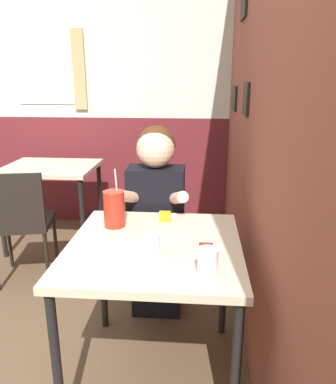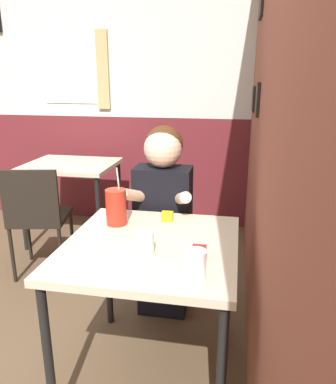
{
  "view_description": "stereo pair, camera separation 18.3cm",
  "coord_description": "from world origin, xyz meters",
  "px_view_note": "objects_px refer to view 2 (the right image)",
  "views": [
    {
      "loc": [
        0.9,
        -1.22,
        1.49
      ],
      "look_at": [
        0.75,
        0.53,
        0.95
      ],
      "focal_mm": 35.0,
      "sensor_mm": 36.0,
      "label": 1
    },
    {
      "loc": [
        1.08,
        -1.19,
        1.49
      ],
      "look_at": [
        0.75,
        0.53,
        0.95
      ],
      "focal_mm": 35.0,
      "sensor_mm": 36.0,
      "label": 2
    }
  ],
  "objects_px": {
    "main_table": "(151,258)",
    "chair_near_window": "(37,213)",
    "cocktail_pitcher": "(116,207)",
    "person_seated": "(163,216)",
    "background_table": "(71,173)"
  },
  "relations": [
    {
      "from": "chair_near_window",
      "to": "person_seated",
      "type": "bearing_deg",
      "value": -26.7
    },
    {
      "from": "main_table",
      "to": "chair_near_window",
      "type": "distance_m",
      "value": 1.37
    },
    {
      "from": "main_table",
      "to": "person_seated",
      "type": "bearing_deg",
      "value": 95.65
    },
    {
      "from": "main_table",
      "to": "background_table",
      "type": "xyz_separation_m",
      "value": [
        -1.09,
        1.51,
        -0.02
      ]
    },
    {
      "from": "chair_near_window",
      "to": "person_seated",
      "type": "distance_m",
      "value": 1.06
    },
    {
      "from": "main_table",
      "to": "cocktail_pitcher",
      "type": "relative_size",
      "value": 2.7
    },
    {
      "from": "background_table",
      "to": "chair_near_window",
      "type": "relative_size",
      "value": 0.9
    },
    {
      "from": "main_table",
      "to": "chair_near_window",
      "type": "height_order",
      "value": "chair_near_window"
    },
    {
      "from": "chair_near_window",
      "to": "cocktail_pitcher",
      "type": "xyz_separation_m",
      "value": [
        0.84,
        -0.65,
        0.33
      ]
    },
    {
      "from": "background_table",
      "to": "cocktail_pitcher",
      "type": "bearing_deg",
      "value": -56.64
    },
    {
      "from": "cocktail_pitcher",
      "to": "background_table",
      "type": "bearing_deg",
      "value": 123.36
    },
    {
      "from": "main_table",
      "to": "person_seated",
      "type": "distance_m",
      "value": 0.57
    },
    {
      "from": "background_table",
      "to": "cocktail_pitcher",
      "type": "relative_size",
      "value": 2.54
    },
    {
      "from": "main_table",
      "to": "cocktail_pitcher",
      "type": "bearing_deg",
      "value": 139.53
    },
    {
      "from": "background_table",
      "to": "person_seated",
      "type": "relative_size",
      "value": 0.64
    }
  ]
}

